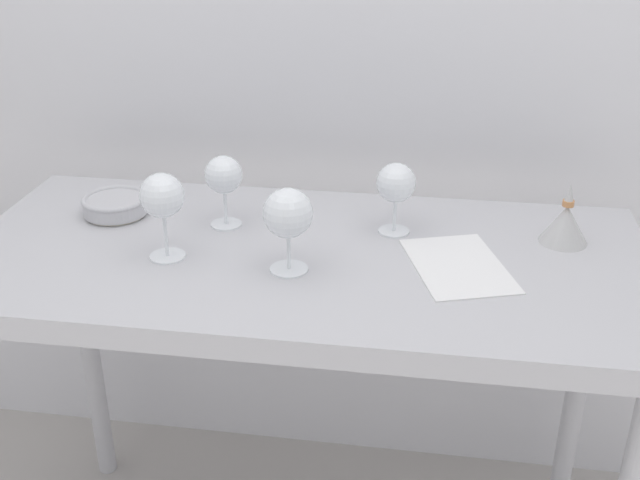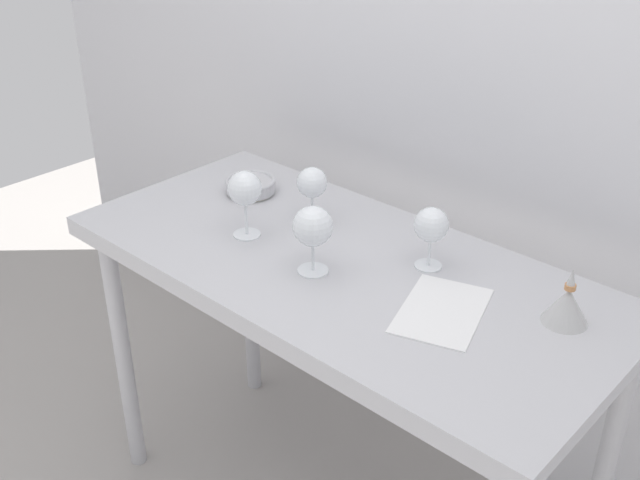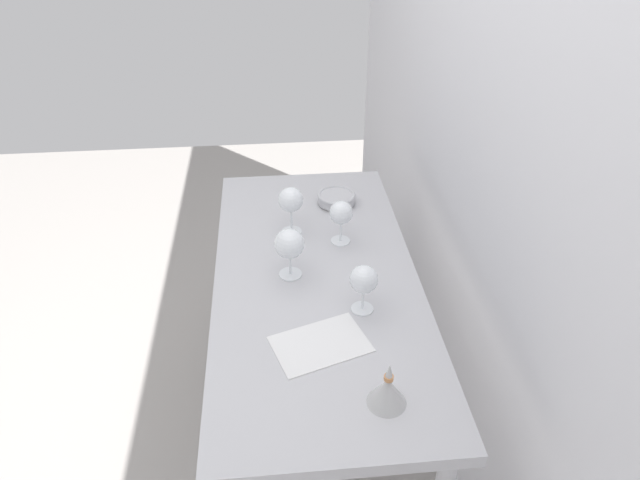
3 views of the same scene
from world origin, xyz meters
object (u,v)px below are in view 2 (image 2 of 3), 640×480
at_px(tasting_sheet_upper, 442,310).
at_px(decanter_funnel, 567,305).
at_px(wine_glass_near_center, 313,228).
at_px(tasting_bowl, 251,185).
at_px(wine_glass_far_left, 312,184).
at_px(wine_glass_far_right, 431,226).
at_px(wine_glass_near_left, 245,190).

relative_size(tasting_sheet_upper, decanter_funnel, 1.96).
bearing_deg(decanter_funnel, tasting_sheet_upper, -146.42).
relative_size(wine_glass_near_center, tasting_bowl, 1.15).
relative_size(wine_glass_far_left, tasting_sheet_upper, 0.62).
distance_m(wine_glass_far_left, decanter_funnel, 0.72).
bearing_deg(wine_glass_near_center, tasting_bowl, 155.09).
bearing_deg(wine_glass_far_left, tasting_sheet_upper, -13.34).
bearing_deg(decanter_funnel, wine_glass_far_left, -178.00).
xyz_separation_m(wine_glass_far_right, tasting_bowl, (-0.62, -0.00, -0.08)).
bearing_deg(decanter_funnel, tasting_bowl, -179.50).
height_order(wine_glass_near_center, decanter_funnel, wine_glass_near_center).
xyz_separation_m(wine_glass_near_left, tasting_bowl, (-0.18, 0.18, -0.10)).
distance_m(wine_glass_near_left, wine_glass_far_right, 0.48).
bearing_deg(wine_glass_far_right, tasting_sheet_upper, -45.60).
relative_size(wine_glass_near_left, decanter_funnel, 1.36).
bearing_deg(wine_glass_near_center, tasting_sheet_upper, 11.48).
relative_size(tasting_sheet_upper, tasting_bowl, 1.74).
bearing_deg(tasting_bowl, wine_glass_near_center, -24.91).
bearing_deg(wine_glass_far_right, wine_glass_near_center, -132.87).
bearing_deg(wine_glass_near_center, decanter_funnel, 21.16).
bearing_deg(tasting_bowl, wine_glass_near_left, -45.19).
bearing_deg(wine_glass_far_left, wine_glass_far_right, 3.11).
bearing_deg(wine_glass_far_left, tasting_bowl, 176.33).
height_order(wine_glass_near_center, wine_glass_far_right, wine_glass_near_center).
xyz_separation_m(wine_glass_far_right, decanter_funnel, (0.35, 0.01, -0.07)).
bearing_deg(tasting_sheet_upper, tasting_bowl, 151.65).
height_order(wine_glass_far_left, wine_glass_near_left, wine_glass_near_left).
xyz_separation_m(wine_glass_near_center, wine_glass_far_right, (0.19, 0.20, -0.01)).
bearing_deg(tasting_sheet_upper, wine_glass_far_right, 116.15).
bearing_deg(wine_glass_far_right, wine_glass_near_left, -157.06).
height_order(wine_glass_far_right, tasting_sheet_upper, wine_glass_far_right).
height_order(wine_glass_near_center, wine_glass_near_left, wine_glass_near_left).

